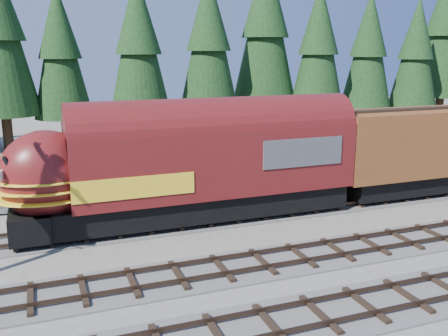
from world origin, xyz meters
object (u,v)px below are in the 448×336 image
object	(u,v)px
boxcar	(447,146)
pickup_truck_a	(81,186)
depot	(216,141)
locomotive	(180,171)

from	to	relation	value
boxcar	pickup_truck_a	world-z (taller)	boxcar
depot	locomotive	world-z (taller)	depot
boxcar	depot	bearing A→B (deg)	153.04
pickup_truck_a	locomotive	bearing A→B (deg)	-130.80
locomotive	boxcar	xyz separation A→B (m)	(16.97, 0.00, 0.11)
depot	pickup_truck_a	xyz separation A→B (m)	(-8.60, -0.44, -2.12)
boxcar	pickup_truck_a	bearing A→B (deg)	164.16
boxcar	pickup_truck_a	xyz separation A→B (m)	(-21.38, 6.06, -2.07)
locomotive	depot	bearing A→B (deg)	57.17
locomotive	pickup_truck_a	xyz separation A→B (m)	(-4.41, 6.06, -1.96)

